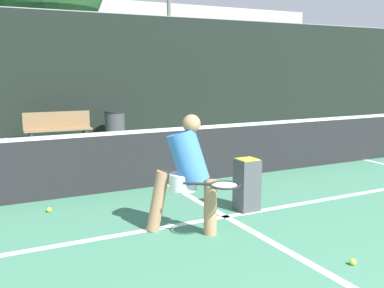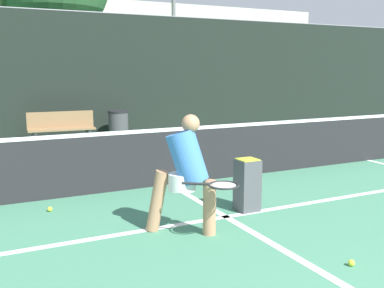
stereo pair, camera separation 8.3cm
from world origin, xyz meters
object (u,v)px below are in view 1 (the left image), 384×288
(parked_car, at_px, (100,104))
(ball_hopper, at_px, (247,183))
(player_practicing, at_px, (187,171))
(courtside_bench, at_px, (58,128))
(trash_bin, at_px, (115,127))

(parked_car, bearing_deg, ball_hopper, -95.80)
(player_practicing, distance_m, courtside_bench, 6.60)
(courtside_bench, bearing_deg, ball_hopper, -74.53)
(ball_hopper, distance_m, courtside_bench, 6.33)
(player_practicing, height_order, courtside_bench, player_practicing)
(player_practicing, relative_size, parked_car, 0.32)
(ball_hopper, xyz_separation_m, parked_car, (1.15, 11.33, 0.25))
(player_practicing, bearing_deg, trash_bin, 116.34)
(courtside_bench, relative_size, parked_car, 0.36)
(courtside_bench, relative_size, trash_bin, 1.95)
(ball_hopper, relative_size, parked_car, 0.16)
(courtside_bench, xyz_separation_m, parked_car, (2.48, 5.14, 0.16))
(courtside_bench, bearing_deg, player_practicing, -84.67)
(player_practicing, xyz_separation_m, ball_hopper, (1.10, 0.40, -0.37))
(ball_hopper, height_order, parked_car, parked_car)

